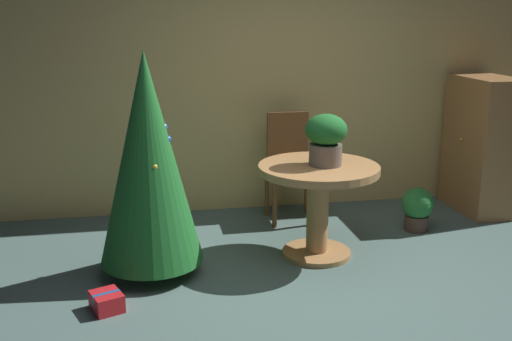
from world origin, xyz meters
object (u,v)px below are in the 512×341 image
Objects in this scene: holiday_tree at (148,159)px; gift_box_red at (107,302)px; flower_vase at (326,137)px; potted_plant at (417,207)px; round_dining_table at (318,191)px; wooden_chair_far at (290,160)px; wooden_cabinet at (483,145)px.

holiday_tree is 1.04m from gift_box_red.
flower_vase is 1.02× the size of potted_plant.
wooden_chair_far reaches higher than round_dining_table.
flower_vase reaches higher than gift_box_red.
holiday_tree is 6.32× the size of gift_box_red.
round_dining_table is at bearing -90.00° from wooden_chair_far.
wooden_cabinet reaches higher than gift_box_red.
flower_vase is 1.05m from wooden_chair_far.
holiday_tree reaches higher than wooden_cabinet.
wooden_chair_far is 0.60× the size of holiday_tree.
wooden_chair_far is 0.76× the size of wooden_cabinet.
wooden_cabinet is (1.92, 0.84, 0.12)m from round_dining_table.
holiday_tree is at bearing -141.20° from wooden_chair_far.
gift_box_red is at bearing -120.07° from holiday_tree.
holiday_tree is at bearing -175.46° from round_dining_table.
holiday_tree is at bearing -175.94° from flower_vase.
gift_box_red is 0.20× the size of wooden_cabinet.
potted_plant is (1.05, 0.39, -0.33)m from round_dining_table.
holiday_tree reaches higher than wooden_chair_far.
flower_vase is at bearing -158.29° from potted_plant.
gift_box_red is at bearing -159.15° from flower_vase.
round_dining_table is 3.61× the size of gift_box_red.
potted_plant is at bearing 11.83° from holiday_tree.
wooden_chair_far reaches higher than potted_plant.
potted_plant is at bearing 21.17° from gift_box_red.
wooden_chair_far is at bearing 90.00° from round_dining_table.
holiday_tree is at bearing -168.17° from potted_plant.
gift_box_red is (-1.68, -0.64, -0.92)m from flower_vase.
holiday_tree is (-1.32, -1.06, 0.32)m from wooden_chair_far.
potted_plant is (2.68, 1.04, 0.15)m from gift_box_red.
round_dining_table reaches higher than gift_box_red.
wooden_cabinet reaches higher than potted_plant.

